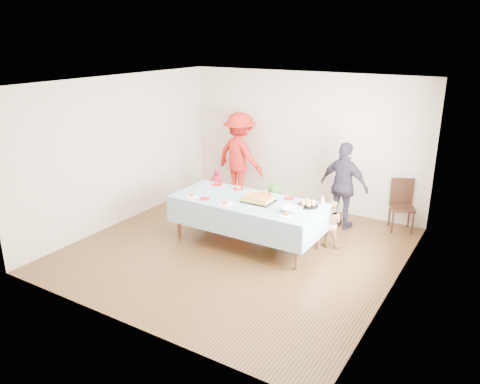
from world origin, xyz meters
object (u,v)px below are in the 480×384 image
object	(u,v)px
adult_left	(240,156)
birthday_cake	(258,199)
party_table	(247,203)
dining_chair	(402,202)

from	to	relation	value
adult_left	birthday_cake	bearing A→B (deg)	140.94
birthday_cake	adult_left	bearing A→B (deg)	128.62
party_table	adult_left	xyz separation A→B (m)	(-1.32, 1.93, 0.20)
party_table	dining_chair	bearing A→B (deg)	44.33
party_table	birthday_cake	xyz separation A→B (m)	(0.20, 0.03, 0.10)
party_table	dining_chair	distance (m)	2.87
party_table	birthday_cake	distance (m)	0.22
party_table	dining_chair	xyz separation A→B (m)	(2.05, 2.00, -0.21)
dining_chair	adult_left	world-z (taller)	adult_left
party_table	adult_left	bearing A→B (deg)	124.38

